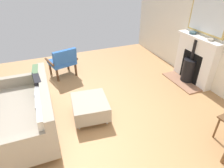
% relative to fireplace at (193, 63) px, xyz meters
% --- Properties ---
extents(ground_plane, '(5.91, 6.35, 0.01)m').
position_rel_fireplace_xyz_m(ground_plane, '(2.76, 0.26, -0.51)').
color(ground_plane, '#A87A4C').
extents(wall_left, '(0.12, 6.35, 2.67)m').
position_rel_fireplace_xyz_m(wall_left, '(-0.20, 0.26, 0.83)').
color(wall_left, silver).
rests_on(wall_left, ground).
extents(fireplace, '(0.59, 1.20, 1.14)m').
position_rel_fireplace_xyz_m(fireplace, '(0.00, 0.00, 0.00)').
color(fireplace, '#93664C').
rests_on(fireplace, ground).
extents(mirror_over_mantel, '(0.04, 1.04, 0.96)m').
position_rel_fireplace_xyz_m(mirror_over_mantel, '(-0.11, 0.00, 1.18)').
color(mirror_over_mantel, tan).
extents(mantel_bowl_near, '(0.16, 0.16, 0.05)m').
position_rel_fireplace_xyz_m(mantel_bowl_near, '(-0.02, -0.24, 0.66)').
color(mantel_bowl_near, '#334C56').
rests_on(mantel_bowl_near, fireplace).
extents(mantel_bowl_far, '(0.13, 0.13, 0.04)m').
position_rel_fireplace_xyz_m(mantel_bowl_far, '(-0.02, 0.30, 0.66)').
color(mantel_bowl_far, '#9E9384').
rests_on(mantel_bowl_far, fireplace).
extents(sofa, '(0.95, 1.88, 0.83)m').
position_rel_fireplace_xyz_m(sofa, '(3.78, 0.29, -0.14)').
color(sofa, '#B2B2B7').
rests_on(sofa, ground).
extents(ottoman, '(0.72, 0.80, 0.37)m').
position_rel_fireplace_xyz_m(ottoman, '(2.73, 0.39, -0.27)').
color(ottoman, '#B2B2B7').
rests_on(ottoman, ground).
extents(armchair_accent, '(0.79, 0.72, 0.79)m').
position_rel_fireplace_xyz_m(armchair_accent, '(2.90, -1.42, -0.05)').
color(armchair_accent, '#4C3321').
rests_on(armchair_accent, ground).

